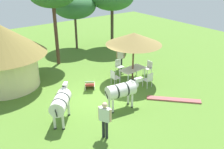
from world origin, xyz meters
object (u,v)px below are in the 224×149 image
patio_chair_east_end (119,65)px  striped_lounge_chair (90,84)px  shade_umbrella (134,39)px  patio_chair_near_lawn (148,67)px  patio_chair_near_hut (114,77)px  standing_watcher (105,117)px  patio_chair_west_end (149,79)px  acacia_tree_behind_hut (74,6)px  thatched_hut (2,52)px  guest_beside_umbrella (121,56)px  zebra_nearest_camera (61,102)px  zebra_by_umbrella (122,90)px  patio_dining_table (133,70)px

patio_chair_east_end → striped_lounge_chair: bearing=15.2°
shade_umbrella → striped_lounge_chair: 3.66m
shade_umbrella → patio_chair_near_lawn: bearing=0.0°
patio_chair_near_hut → standing_watcher: standing_watcher is taller
patio_chair_east_end → standing_watcher: bearing=46.5°
patio_chair_west_end → acacia_tree_behind_hut: size_ratio=0.20×
thatched_hut → acacia_tree_behind_hut: bearing=29.5°
patio_chair_near_lawn → guest_beside_umbrella: (-0.88, 1.77, 0.41)m
patio_chair_east_end → zebra_nearest_camera: bearing=26.5°
patio_chair_near_lawn → patio_chair_east_end: size_ratio=1.00×
patio_chair_west_end → guest_beside_umbrella: guest_beside_umbrella is taller
patio_chair_west_end → zebra_by_umbrella: 2.83m
thatched_hut → zebra_nearest_camera: thatched_hut is taller
shade_umbrella → zebra_by_umbrella: size_ratio=1.56×
patio_dining_table → acacia_tree_behind_hut: acacia_tree_behind_hut is taller
guest_beside_umbrella → zebra_by_umbrella: 5.00m
patio_chair_west_end → striped_lounge_chair: patio_chair_west_end is taller
patio_chair_west_end → acacia_tree_behind_hut: (0.22, 8.79, 2.97)m
patio_chair_west_end → striped_lounge_chair: 3.39m
shade_umbrella → striped_lounge_chair: (-2.73, 0.56, -2.37)m
zebra_nearest_camera → acacia_tree_behind_hut: acacia_tree_behind_hut is taller
shade_umbrella → striped_lounge_chair: shade_umbrella is taller
patio_chair_west_end → patio_dining_table: bearing=90.0°
patio_chair_east_end → zebra_by_umbrella: bearing=53.2°
patio_chair_near_hut → zebra_nearest_camera: zebra_nearest_camera is taller
patio_dining_table → patio_chair_west_end: 1.34m
patio_chair_near_hut → patio_chair_west_end: size_ratio=1.00×
striped_lounge_chair → standing_watcher: bearing=-80.6°
patio_dining_table → patio_chair_east_end: bearing=90.7°
standing_watcher → zebra_nearest_camera: standing_watcher is taller
patio_dining_table → striped_lounge_chair: patio_dining_table is taller
striped_lounge_chair → zebra_by_umbrella: size_ratio=0.45×
patio_chair_near_hut → guest_beside_umbrella: bearing=137.5°
thatched_hut → patio_chair_near_hut: (5.08, -3.58, -1.60)m
thatched_hut → acacia_tree_behind_hut: acacia_tree_behind_hut is taller
patio_chair_west_end → patio_chair_east_end: (-0.08, 2.66, 0.00)m
thatched_hut → patio_chair_near_hut: thatched_hut is taller
patio_dining_table → zebra_nearest_camera: (-5.47, -1.47, 0.35)m
shade_umbrella → thatched_hut: bearing=150.2°
guest_beside_umbrella → standing_watcher: size_ratio=0.92×
patio_chair_west_end → striped_lounge_chair: size_ratio=0.94×
patio_dining_table → shade_umbrella: bearing=0.0°
shade_umbrella → patio_dining_table: size_ratio=1.98×
patio_chair_east_end → acacia_tree_behind_hut: 6.81m
patio_chair_near_hut → zebra_by_umbrella: size_ratio=0.43×
shade_umbrella → guest_beside_umbrella: shade_umbrella is taller
acacia_tree_behind_hut → shade_umbrella: bearing=-92.2°
patio_chair_near_hut → patio_chair_east_end: 1.80m
standing_watcher → striped_lounge_chair: bearing=128.3°
striped_lounge_chair → patio_chair_near_hut: bearing=15.4°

